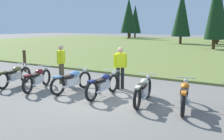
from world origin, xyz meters
TOP-DOWN VIEW (x-y plane):
  - ground_plane at (0.00, 0.00)m, footprint 140.00×140.00m
  - grass_moorland at (0.00, 25.96)m, footprint 80.00×44.00m
  - forest_treeline at (-4.49, 34.24)m, footprint 45.15×28.44m
  - motorcycle_olive at (-4.21, -0.37)m, footprint 0.73×2.07m
  - motorcycle_maroon at (-2.88, -0.33)m, footprint 0.85×2.03m
  - motorcycle_sky_blue at (-1.47, 0.09)m, footprint 0.62×2.10m
  - motorcycle_navy at (-0.08, 0.14)m, footprint 0.62×2.10m
  - motorcycle_cream at (1.46, 0.15)m, footprint 0.68×2.09m
  - motorcycle_orange at (2.77, 0.22)m, footprint 0.73×2.07m
  - rider_checking_bike at (-0.11, 1.42)m, footprint 0.42×0.41m
  - rider_with_back_turned at (-2.83, 0.99)m, footprint 0.31×0.53m
  - trail_marker_post at (-6.67, 2.20)m, footprint 0.12×0.12m

SIDE VIEW (x-z plane):
  - ground_plane at x=0.00m, z-range 0.00..0.00m
  - grass_moorland at x=0.00m, z-range 0.00..0.10m
  - motorcycle_olive at x=-4.21m, z-range 0.00..0.88m
  - motorcycle_maroon at x=-2.88m, z-range 0.00..0.88m
  - motorcycle_sky_blue at x=-1.47m, z-range 0.00..0.88m
  - motorcycle_navy at x=-0.08m, z-range 0.00..0.88m
  - motorcycle_cream at x=1.46m, z-range 0.00..0.88m
  - motorcycle_orange at x=2.77m, z-range 0.00..0.88m
  - trail_marker_post at x=-6.67m, z-range 0.00..1.18m
  - rider_checking_bike at x=-0.11m, z-range 0.11..1.78m
  - rider_with_back_turned at x=-2.83m, z-range 0.11..1.78m
  - forest_treeline at x=-4.49m, z-range 0.15..8.60m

